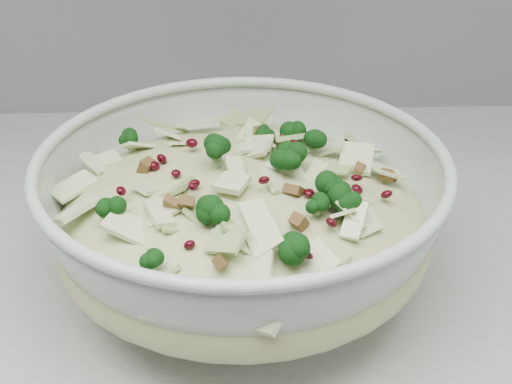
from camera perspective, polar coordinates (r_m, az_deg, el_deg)
mixing_bowl at (r=0.58m, az=-1.06°, el=-2.43°), size 0.39×0.39×0.13m
salad at (r=0.56m, az=-1.09°, el=-0.64°), size 0.37×0.37×0.13m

